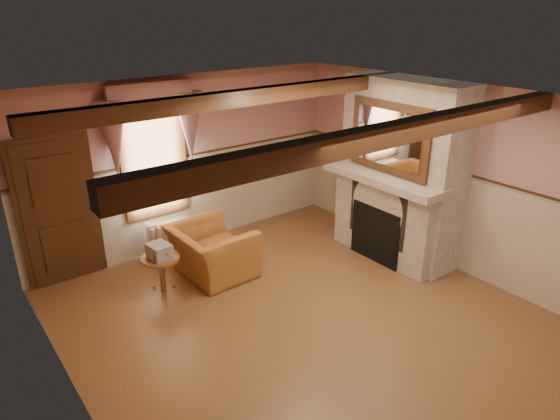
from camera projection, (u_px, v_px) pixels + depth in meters
floor at (305, 320)px, 6.46m from camera, size 5.50×6.00×0.01m
ceiling at (310, 103)px, 5.39m from camera, size 5.50×6.00×0.01m
wall_back at (188, 162)px, 8.13m from camera, size 5.50×0.02×2.80m
wall_left at (69, 298)px, 4.38m from camera, size 0.02×6.00×2.80m
wall_right at (447, 176)px, 7.47m from camera, size 0.02×6.00×2.80m
wainscot at (306, 269)px, 6.17m from camera, size 5.50×6.00×1.50m
chair_rail at (308, 213)px, 5.89m from camera, size 5.50×6.00×0.08m
firebox at (378, 233)px, 7.85m from camera, size 0.20×0.95×0.90m
armchair at (212, 251)px, 7.42m from camera, size 1.06×1.20×0.76m
side_table at (162, 274)px, 7.01m from camera, size 0.54×0.54×0.55m
book_stack at (159, 251)px, 6.85m from camera, size 0.30×0.35×0.20m
radiator at (170, 239)px, 8.00m from camera, size 0.72×0.37×0.60m
bowl at (406, 173)px, 7.43m from camera, size 0.31×0.31×0.08m
mantel_clock at (367, 157)px, 7.99m from camera, size 0.14×0.24×0.20m
oil_lamp at (367, 154)px, 7.98m from camera, size 0.11×0.11×0.28m
candle_red at (438, 180)px, 7.01m from camera, size 0.06×0.06×0.16m
jar_yellow at (410, 172)px, 7.38m from camera, size 0.06×0.06×0.12m
fireplace at (402, 170)px, 7.73m from camera, size 0.85×2.00×2.80m
mantel at (394, 175)px, 7.64m from camera, size 1.05×2.05×0.12m
overmantel_mirror at (389, 138)px, 7.30m from camera, size 0.06×1.44×1.04m
door at (59, 214)px, 7.04m from camera, size 1.10×0.10×2.10m
window at (153, 154)px, 7.67m from camera, size 1.06×0.08×2.02m
window_drapes at (152, 116)px, 7.38m from camera, size 1.30×0.14×1.40m
ceiling_beam_front at (396, 133)px, 4.55m from camera, size 5.50×0.18×0.20m
ceiling_beam_back at (248, 97)px, 6.31m from camera, size 5.50×0.18×0.20m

